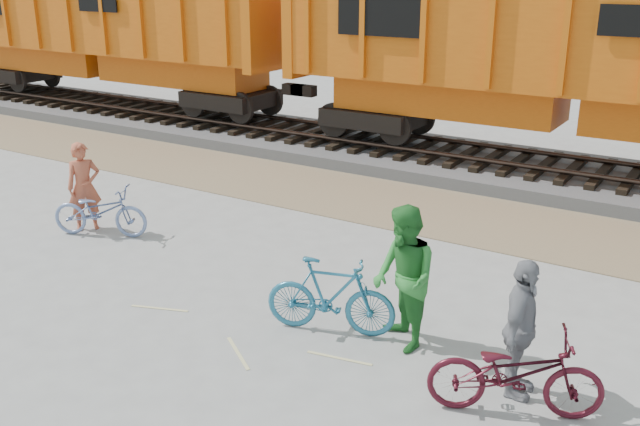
% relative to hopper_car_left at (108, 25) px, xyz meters
% --- Properties ---
extents(ground, '(120.00, 120.00, 0.00)m').
position_rel_hopper_car_left_xyz_m(ground, '(12.52, -9.00, -3.01)').
color(ground, '#9E9E99').
rests_on(ground, ground).
extents(gravel_strip, '(120.00, 3.00, 0.02)m').
position_rel_hopper_car_left_xyz_m(gravel_strip, '(12.52, -3.50, -3.00)').
color(gravel_strip, '#8C7757').
rests_on(gravel_strip, ground).
extents(ballast_bed, '(120.00, 4.00, 0.30)m').
position_rel_hopper_car_left_xyz_m(ballast_bed, '(12.52, 0.00, -2.86)').
color(ballast_bed, slate).
rests_on(ballast_bed, ground).
extents(track, '(120.00, 2.60, 0.24)m').
position_rel_hopper_car_left_xyz_m(track, '(12.52, 0.00, -2.53)').
color(track, black).
rests_on(track, ballast_bed).
extents(hopper_car_left, '(14.00, 3.13, 4.65)m').
position_rel_hopper_car_left_xyz_m(hopper_car_left, '(0.00, 0.00, 0.00)').
color(hopper_car_left, black).
rests_on(hopper_car_left, track).
extents(hopper_car_center, '(14.00, 3.13, 4.65)m').
position_rel_hopper_car_left_xyz_m(hopper_car_center, '(15.00, 0.00, 0.00)').
color(hopper_car_center, black).
rests_on(hopper_car_center, track).
extents(bicycle_blue, '(1.93, 1.32, 0.96)m').
position_rel_hopper_car_left_xyz_m(bicycle_blue, '(8.42, -8.13, -2.53)').
color(bicycle_blue, '#7085B6').
rests_on(bicycle_blue, ground).
extents(bicycle_teal, '(1.89, 1.03, 1.09)m').
position_rel_hopper_car_left_xyz_m(bicycle_teal, '(14.04, -9.04, -2.46)').
color(bicycle_teal, '#256B8A').
rests_on(bicycle_teal, ground).
extents(bicycle_maroon, '(2.06, 1.40, 1.03)m').
position_rel_hopper_car_left_xyz_m(bicycle_maroon, '(16.79, -9.57, -2.49)').
color(bicycle_maroon, '#430E19').
rests_on(bicycle_maroon, ground).
extents(person_solo, '(0.68, 0.75, 1.71)m').
position_rel_hopper_car_left_xyz_m(person_solo, '(7.92, -8.03, -2.15)').
color(person_solo, '#AD5136').
rests_on(person_solo, ground).
extents(person_man, '(1.20, 1.18, 1.95)m').
position_rel_hopper_car_left_xyz_m(person_man, '(15.04, -8.84, -2.03)').
color(person_man, '#2A7E30').
rests_on(person_man, ground).
extents(person_woman, '(0.51, 1.04, 1.72)m').
position_rel_hopper_car_left_xyz_m(person_woman, '(16.69, -9.17, -2.15)').
color(person_woman, gray).
rests_on(person_woman, ground).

